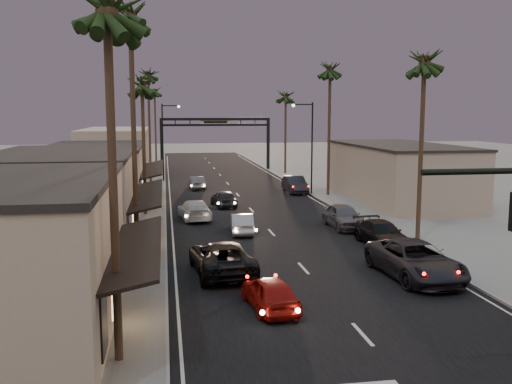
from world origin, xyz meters
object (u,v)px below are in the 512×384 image
object	(u,v)px
palm_rb	(330,66)
palm_rc	(286,93)
curbside_near	(415,260)
palm_lb	(130,8)
palm_lc	(142,80)
palm_ld	(148,72)
oncoming_red	(270,293)
curbside_black	(382,234)
palm_ra	(425,55)
streetlight_left	(165,136)
oncoming_pickup	(222,258)
streetlight_right	(309,140)
palm_far	(154,89)
arch	(216,131)
oncoming_silver	(242,223)

from	to	relation	value
palm_rb	palm_rc	bearing A→B (deg)	90.00
curbside_near	palm_lb	bearing A→B (deg)	154.34
palm_lb	palm_lc	world-z (taller)	palm_lb
palm_ld	oncoming_red	xyz separation A→B (m)	(5.76, -41.79, -11.71)
curbside_near	curbside_black	distance (m)	6.86
palm_rb	curbside_near	bearing A→B (deg)	-97.49
palm_ld	curbside_near	xyz separation A→B (m)	(13.58, -38.52, -11.53)
palm_lb	palm_rb	bearing A→B (deg)	51.98
palm_ra	palm_rc	xyz separation A→B (m)	(0.00, 40.00, -0.97)
streetlight_left	oncoming_pickup	size ratio (longest dim) A/B	1.51
palm_ld	streetlight_right	bearing A→B (deg)	-32.79
palm_ld	curbside_near	bearing A→B (deg)	-70.58
palm_ra	palm_rb	xyz separation A→B (m)	(0.00, 20.00, 0.97)
oncoming_red	palm_far	bearing A→B (deg)	-91.61
curbside_near	oncoming_pickup	bearing A→B (deg)	162.92
streetlight_right	arch	bearing A→B (deg)	105.47
palm_lb	palm_far	size ratio (longest dim) A/B	1.15
streetlight_right	streetlight_left	size ratio (longest dim) A/B	1.00
palm_rc	curbside_black	size ratio (longest dim) A/B	2.40
palm_lb	oncoming_pickup	xyz separation A→B (m)	(4.30, -3.29, -12.56)
palm_lb	curbside_near	xyz separation A→B (m)	(13.58, -5.52, -12.50)
oncoming_silver	palm_lc	bearing A→B (deg)	-45.34
streetlight_left	oncoming_silver	size ratio (longest dim) A/B	2.21
palm_lc	oncoming_silver	size ratio (longest dim) A/B	3.00
streetlight_left	oncoming_red	xyz separation A→B (m)	(4.08, -44.79, -4.63)
palm_lb	palm_rc	size ratio (longest dim) A/B	1.25
palm_far	streetlight_right	bearing A→B (deg)	-65.24
oncoming_red	palm_lc	bearing A→B (deg)	-82.24
palm_far	oncoming_silver	world-z (taller)	palm_far
arch	palm_far	world-z (taller)	palm_far
streetlight_left	palm_rb	bearing A→B (deg)	-42.05
arch	curbside_black	xyz separation A→B (m)	(5.93, -46.73, -4.80)
streetlight_right	oncoming_pickup	distance (m)	28.93
palm_rc	oncoming_silver	xyz separation A→B (m)	(-10.60, -35.87, -9.80)
palm_far	curbside_near	world-z (taller)	palm_far
palm_ld	palm_rc	bearing A→B (deg)	27.62
arch	curbside_black	bearing A→B (deg)	-82.77
palm_ra	palm_far	bearing A→B (deg)	107.38
palm_lc	curbside_black	bearing A→B (deg)	-41.22
streetlight_left	palm_lc	distance (m)	22.65
palm_rb	curbside_near	size ratio (longest dim) A/B	2.22
oncoming_silver	curbside_black	size ratio (longest dim) A/B	0.80
palm_lc	palm_rc	xyz separation A→B (m)	(17.20, 28.00, 0.00)
streetlight_left	curbside_black	distance (m)	37.32
palm_far	palm_rc	bearing A→B (deg)	-39.64
palm_lb	palm_ld	distance (m)	33.01
streetlight_right	palm_far	size ratio (longest dim) A/B	0.68
streetlight_right	palm_rb	bearing A→B (deg)	-30.76
palm_rc	palm_ld	bearing A→B (deg)	-152.38
streetlight_right	palm_rc	size ratio (longest dim) A/B	0.74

